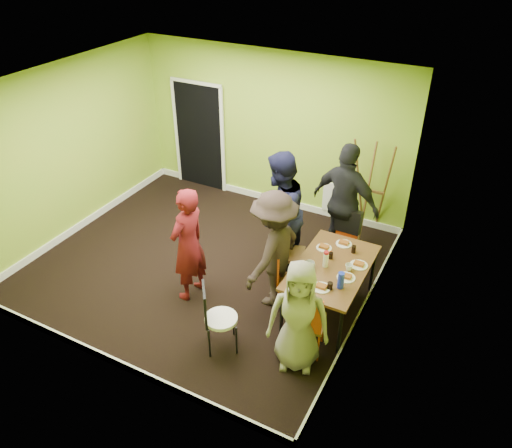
# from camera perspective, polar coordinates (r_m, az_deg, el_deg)

# --- Properties ---
(ground) EXTENTS (5.00, 5.00, 0.00)m
(ground) POSITION_cam_1_polar(r_m,az_deg,el_deg) (7.84, -5.67, -4.57)
(ground) COLOR black
(ground) RESTS_ON ground
(room_walls) EXTENTS (5.04, 4.54, 2.82)m
(room_walls) POSITION_cam_1_polar(r_m,az_deg,el_deg) (7.33, -6.06, 1.84)
(room_walls) COLOR #8DC031
(room_walls) RESTS_ON ground
(dining_table) EXTENTS (0.90, 1.50, 0.75)m
(dining_table) POSITION_cam_1_polar(r_m,az_deg,el_deg) (6.62, 8.64, -5.16)
(dining_table) COLOR black
(dining_table) RESTS_ON ground
(chair_left_far) EXTENTS (0.52, 0.52, 1.00)m
(chair_left_far) POSITION_cam_1_polar(r_m,az_deg,el_deg) (7.18, 3.27, -2.74)
(chair_left_far) COLOR #E85115
(chair_left_far) RESTS_ON ground
(chair_left_near) EXTENTS (0.45, 0.45, 0.85)m
(chair_left_near) POSITION_cam_1_polar(r_m,az_deg,el_deg) (6.81, 3.46, -5.93)
(chair_left_near) COLOR #E85115
(chair_left_near) RESTS_ON ground
(chair_back_end) EXTENTS (0.39, 0.46, 0.92)m
(chair_back_end) POSITION_cam_1_polar(r_m,az_deg,el_deg) (7.59, 10.36, -0.36)
(chair_back_end) COLOR #E85115
(chair_back_end) RESTS_ON ground
(chair_front_end) EXTENTS (0.47, 0.48, 0.97)m
(chair_front_end) POSITION_cam_1_polar(r_m,az_deg,el_deg) (6.07, 5.86, -10.88)
(chair_front_end) COLOR #E85115
(chair_front_end) RESTS_ON ground
(chair_bentwood) EXTENTS (0.51, 0.51, 0.94)m
(chair_bentwood) POSITION_cam_1_polar(r_m,az_deg,el_deg) (6.17, -4.67, -10.30)
(chair_bentwood) COLOR black
(chair_bentwood) RESTS_ON ground
(easel) EXTENTS (0.68, 0.64, 1.69)m
(easel) POSITION_cam_1_polar(r_m,az_deg,el_deg) (8.32, 12.94, 3.91)
(easel) COLOR brown
(easel) RESTS_ON ground
(plate_near_left) EXTENTS (0.21, 0.21, 0.01)m
(plate_near_left) POSITION_cam_1_polar(r_m,az_deg,el_deg) (6.90, 7.77, -2.73)
(plate_near_left) COLOR white
(plate_near_left) RESTS_ON dining_table
(plate_near_right) EXTENTS (0.23, 0.23, 0.01)m
(plate_near_right) POSITION_cam_1_polar(r_m,az_deg,el_deg) (6.31, 4.65, -6.32)
(plate_near_right) COLOR white
(plate_near_right) RESTS_ON dining_table
(plate_far_back) EXTENTS (0.22, 0.22, 0.01)m
(plate_far_back) POSITION_cam_1_polar(r_m,az_deg,el_deg) (7.02, 10.00, -2.25)
(plate_far_back) COLOR white
(plate_far_back) RESTS_ON dining_table
(plate_far_front) EXTENTS (0.23, 0.23, 0.01)m
(plate_far_front) POSITION_cam_1_polar(r_m,az_deg,el_deg) (6.22, 7.47, -7.23)
(plate_far_front) COLOR white
(plate_far_front) RESTS_ON dining_table
(plate_wall_back) EXTENTS (0.24, 0.24, 0.01)m
(plate_wall_back) POSITION_cam_1_polar(r_m,az_deg,el_deg) (6.66, 11.66, -4.63)
(plate_wall_back) COLOR white
(plate_wall_back) RESTS_ON dining_table
(plate_wall_front) EXTENTS (0.24, 0.24, 0.01)m
(plate_wall_front) POSITION_cam_1_polar(r_m,az_deg,el_deg) (6.42, 10.25, -6.04)
(plate_wall_front) COLOR white
(plate_wall_front) RESTS_ON dining_table
(thermos) EXTENTS (0.07, 0.07, 0.20)m
(thermos) POSITION_cam_1_polar(r_m,az_deg,el_deg) (6.52, 7.97, -4.09)
(thermos) COLOR white
(thermos) RESTS_ON dining_table
(blue_bottle) EXTENTS (0.08, 0.08, 0.22)m
(blue_bottle) POSITION_cam_1_polar(r_m,az_deg,el_deg) (6.20, 9.67, -6.36)
(blue_bottle) COLOR #1B2ECC
(blue_bottle) RESTS_ON dining_table
(orange_bottle) EXTENTS (0.04, 0.04, 0.08)m
(orange_bottle) POSITION_cam_1_polar(r_m,az_deg,el_deg) (6.73, 8.50, -3.43)
(orange_bottle) COLOR #E85115
(orange_bottle) RESTS_ON dining_table
(glass_mid) EXTENTS (0.06, 0.06, 0.09)m
(glass_mid) POSITION_cam_1_polar(r_m,az_deg,el_deg) (6.70, 8.54, -3.58)
(glass_mid) COLOR black
(glass_mid) RESTS_ON dining_table
(glass_back) EXTENTS (0.06, 0.06, 0.11)m
(glass_back) POSITION_cam_1_polar(r_m,az_deg,el_deg) (6.86, 11.10, -2.85)
(glass_back) COLOR black
(glass_back) RESTS_ON dining_table
(glass_front) EXTENTS (0.07, 0.07, 0.09)m
(glass_front) POSITION_cam_1_polar(r_m,az_deg,el_deg) (6.19, 8.45, -7.00)
(glass_front) COLOR black
(glass_front) RESTS_ON dining_table
(cup_a) EXTENTS (0.14, 0.14, 0.11)m
(cup_a) POSITION_cam_1_polar(r_m,az_deg,el_deg) (6.47, 6.14, -4.77)
(cup_a) COLOR white
(cup_a) RESTS_ON dining_table
(cup_b) EXTENTS (0.10, 0.10, 0.09)m
(cup_b) POSITION_cam_1_polar(r_m,az_deg,el_deg) (6.53, 10.57, -4.90)
(cup_b) COLOR white
(cup_b) RESTS_ON dining_table
(person_standing) EXTENTS (0.47, 0.66, 1.69)m
(person_standing) POSITION_cam_1_polar(r_m,az_deg,el_deg) (6.81, -7.77, -2.37)
(person_standing) COLOR #5A0F14
(person_standing) RESTS_ON ground
(person_left_far) EXTENTS (0.82, 1.00, 1.91)m
(person_left_far) POSITION_cam_1_polar(r_m,az_deg,el_deg) (7.20, 2.67, 1.09)
(person_left_far) COLOR #141532
(person_left_far) RESTS_ON ground
(person_left_near) EXTENTS (0.75, 1.17, 1.71)m
(person_left_near) POSITION_cam_1_polar(r_m,az_deg,el_deg) (6.63, 2.04, -2.99)
(person_left_near) COLOR black
(person_left_near) RESTS_ON ground
(person_back_end) EXTENTS (1.19, 0.71, 1.90)m
(person_back_end) POSITION_cam_1_polar(r_m,az_deg,el_deg) (7.59, 10.17, 2.33)
(person_back_end) COLOR black
(person_back_end) RESTS_ON ground
(person_front_end) EXTENTS (0.83, 0.67, 1.48)m
(person_front_end) POSITION_cam_1_polar(r_m,az_deg,el_deg) (5.83, 4.89, -10.49)
(person_front_end) COLOR gray
(person_front_end) RESTS_ON ground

